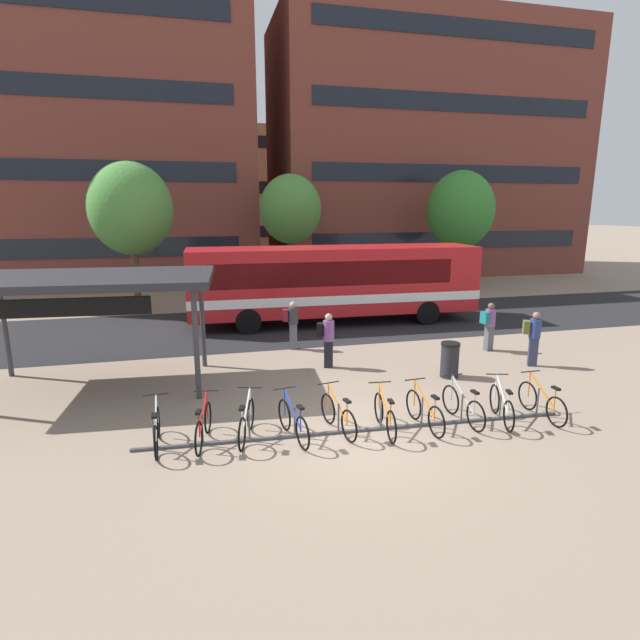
% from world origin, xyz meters
% --- Properties ---
extents(ground, '(200.00, 200.00, 0.00)m').
position_xyz_m(ground, '(0.00, 0.00, 0.00)').
color(ground, gray).
extents(bus_lane_asphalt, '(80.00, 7.20, 0.01)m').
position_xyz_m(bus_lane_asphalt, '(0.00, 10.54, 0.00)').
color(bus_lane_asphalt, '#232326').
rests_on(bus_lane_asphalt, ground).
extents(city_bus, '(12.10, 2.92, 3.20)m').
position_xyz_m(city_bus, '(2.53, 10.54, 1.78)').
color(city_bus, red).
rests_on(city_bus, ground).
extents(bike_rack, '(9.63, 0.57, 0.70)m').
position_xyz_m(bike_rack, '(0.17, 0.19, 0.09)').
color(bike_rack, '#47474C').
rests_on(bike_rack, ground).
extents(parked_bicycle_white_0, '(0.52, 1.72, 0.99)m').
position_xyz_m(parked_bicycle_white_0, '(-4.10, 0.49, 0.38)').
color(parked_bicycle_white_0, black).
rests_on(parked_bicycle_white_0, ground).
extents(parked_bicycle_red_1, '(0.55, 1.70, 0.99)m').
position_xyz_m(parked_bicycle_red_1, '(-3.17, 0.46, 0.38)').
color(parked_bicycle_red_1, black).
rests_on(parked_bicycle_red_1, ground).
extents(parked_bicycle_white_2, '(0.65, 1.67, 0.99)m').
position_xyz_m(parked_bicycle_white_2, '(-2.28, 0.44, 0.38)').
color(parked_bicycle_white_2, black).
rests_on(parked_bicycle_white_2, ground).
extents(parked_bicycle_blue_3, '(0.54, 1.70, 0.99)m').
position_xyz_m(parked_bicycle_blue_3, '(-1.32, 0.20, 0.38)').
color(parked_bicycle_blue_3, black).
rests_on(parked_bicycle_blue_3, ground).
extents(parked_bicycle_orange_4, '(0.53, 1.70, 0.99)m').
position_xyz_m(parked_bicycle_orange_4, '(-0.30, 0.30, 0.38)').
color(parked_bicycle_orange_4, black).
rests_on(parked_bicycle_orange_4, ground).
extents(parked_bicycle_orange_5, '(0.52, 1.72, 0.99)m').
position_xyz_m(parked_bicycle_orange_5, '(0.70, 0.05, 0.38)').
color(parked_bicycle_orange_5, black).
rests_on(parked_bicycle_orange_5, ground).
extents(parked_bicycle_orange_6, '(0.52, 1.72, 0.99)m').
position_xyz_m(parked_bicycle_orange_6, '(1.64, 0.04, 0.38)').
color(parked_bicycle_orange_6, black).
rests_on(parked_bicycle_orange_6, ground).
extents(parked_bicycle_silver_7, '(0.52, 1.72, 0.99)m').
position_xyz_m(parked_bicycle_silver_7, '(2.62, 0.11, 0.38)').
color(parked_bicycle_silver_7, black).
rests_on(parked_bicycle_silver_7, ground).
extents(parked_bicycle_white_8, '(0.65, 1.67, 0.99)m').
position_xyz_m(parked_bicycle_white_8, '(3.50, -0.08, 0.38)').
color(parked_bicycle_white_8, black).
rests_on(parked_bicycle_white_8, ground).
extents(parked_bicycle_orange_9, '(0.52, 1.72, 0.99)m').
position_xyz_m(parked_bicycle_orange_9, '(4.53, -0.12, 0.38)').
color(parked_bicycle_orange_9, black).
rests_on(parked_bicycle_orange_9, ground).
extents(transit_shelter, '(6.58, 3.99, 3.08)m').
position_xyz_m(transit_shelter, '(-5.91, 4.59, 2.90)').
color(transit_shelter, '#38383D').
rests_on(transit_shelter, ground).
extents(commuter_olive_pack_0, '(0.60, 0.51, 1.71)m').
position_xyz_m(commuter_olive_pack_0, '(6.82, 3.35, 0.99)').
color(commuter_olive_pack_0, '#2D3851').
rests_on(commuter_olive_pack_0, ground).
extents(commuter_maroon_pack_1, '(0.57, 0.41, 1.68)m').
position_xyz_m(commuter_maroon_pack_1, '(-0.04, 6.97, 0.97)').
color(commuter_maroon_pack_1, '#565660').
rests_on(commuter_maroon_pack_1, ground).
extents(commuter_teal_pack_2, '(0.58, 0.42, 1.67)m').
position_xyz_m(commuter_teal_pack_2, '(6.44, 5.17, 0.96)').
color(commuter_teal_pack_2, '#565660').
rests_on(commuter_teal_pack_2, ground).
extents(commuter_black_pack_3, '(0.59, 0.47, 1.70)m').
position_xyz_m(commuter_black_pack_3, '(0.63, 4.73, 0.98)').
color(commuter_black_pack_3, black).
rests_on(commuter_black_pack_3, ground).
extents(trash_bin, '(0.55, 0.55, 1.03)m').
position_xyz_m(trash_bin, '(3.84, 3.02, 0.52)').
color(trash_bin, '#232328').
rests_on(trash_bin, ground).
extents(street_tree_0, '(3.91, 3.91, 6.89)m').
position_xyz_m(street_tree_0, '(12.18, 17.75, 4.62)').
color(street_tree_0, brown).
rests_on(street_tree_0, ground).
extents(street_tree_1, '(3.68, 3.68, 6.80)m').
position_xyz_m(street_tree_1, '(-5.84, 14.79, 4.72)').
color(street_tree_1, brown).
rests_on(street_tree_1, ground).
extents(street_tree_2, '(3.44, 3.44, 6.60)m').
position_xyz_m(street_tree_2, '(2.18, 18.75, 4.66)').
color(street_tree_2, brown).
rests_on(street_tree_2, ground).
extents(building_left_wing, '(21.90, 13.43, 21.14)m').
position_xyz_m(building_left_wing, '(-10.20, 27.83, 10.57)').
color(building_left_wing, brown).
rests_on(building_left_wing, ground).
extents(building_right_wing, '(21.87, 10.24, 17.34)m').
position_xyz_m(building_right_wing, '(13.69, 26.57, 8.67)').
color(building_right_wing, brown).
rests_on(building_right_wing, ground).
extents(building_centre_block, '(18.87, 11.18, 12.26)m').
position_xyz_m(building_centre_block, '(-3.11, 44.62, 6.13)').
color(building_centre_block, tan).
rests_on(building_centre_block, ground).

